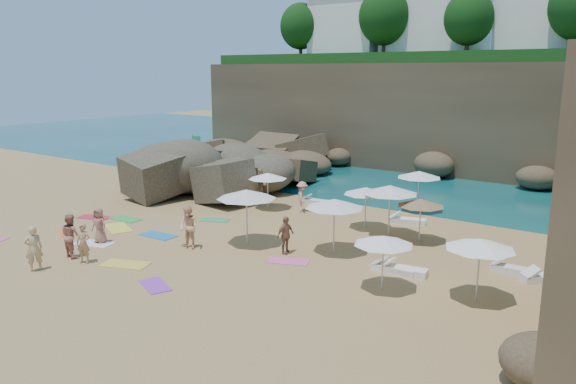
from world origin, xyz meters
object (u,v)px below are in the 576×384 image
Objects in this scene: rock_outcrop at (196,193)px; parasol_0 at (268,176)px; person_stand_1 at (71,235)px; person_stand_5 at (259,184)px; lounger_0 at (316,202)px; person_stand_2 at (302,197)px; parasol_2 at (419,174)px; flag_pole at (194,154)px; person_stand_3 at (285,235)px; person_stand_6 at (34,248)px; person_stand_4 at (574,263)px; parasol_1 at (366,191)px.

rock_outcrop is 4.16× the size of parasol_0.
parasol_0 is 1.18× the size of person_stand_1.
person_stand_1 is 0.98× the size of person_stand_5.
lounger_0 is at bearing 14.04° from rock_outcrop.
parasol_0 is 2.23m from person_stand_2.
parasol_0 is at bearing -148.28° from parasol_2.
flag_pole is at bearing 178.55° from lounger_0.
person_stand_1 is 12.65m from person_stand_5.
person_stand_5 is (4.30, 0.98, 0.92)m from rock_outcrop.
person_stand_2 is 1.04× the size of person_stand_3.
person_stand_5 is 1.04× the size of person_stand_6.
parasol_0 reaches higher than person_stand_2.
person_stand_3 is 10.79m from person_stand_4.
flag_pole reaches higher than person_stand_5.
flag_pole reaches higher than parasol_1.
rock_outcrop is 4.88× the size of person_stand_4.
flag_pole is 7.11m from parasol_0.
person_stand_6 is at bearing -115.11° from parasol_2.
lounger_0 is at bearing 58.00° from parasol_0.
person_stand_3 is (3.82, -8.09, 0.67)m from lounger_0.
rock_outcrop is 4.99× the size of person_stand_6.
parasol_2 reaches higher than parasol_0.
parasol_2 is (13.90, 2.97, -0.21)m from flag_pole.
parasol_0 is 6.26m from parasol_1.
parasol_0 is at bearing -10.67° from flag_pole.
person_stand_5 is (-17.60, 4.17, 0.02)m from person_stand_4.
person_stand_5 is at bearing -142.85° from person_stand_4.
person_stand_4 reaches higher than person_stand_3.
person_stand_2 is at bearing -4.63° from flag_pole.
person_stand_3 is at bearing -113.51° from person_stand_4.
person_stand_5 reaches higher than person_stand_1.
parasol_1 reaches higher than person_stand_1.
person_stand_5 is (-3.41, -0.94, 0.79)m from lounger_0.
parasol_1 is 14.60m from person_stand_6.
rock_outcrop is at bearing -155.94° from person_stand_5.
parasol_2 is at bearing 177.73° from person_stand_6.
person_stand_1 is at bearing -97.42° from parasol_0.
person_stand_1 is at bearing 126.67° from person_stand_2.
parasol_1 is 0.92× the size of parasol_2.
rock_outcrop is at bearing 68.85° from person_stand_3.
parasol_1 reaches higher than lounger_0.
flag_pole is 15.44m from person_stand_6.
person_stand_2 is 13.84m from person_stand_6.
person_stand_1 is (-7.69, -10.77, -0.97)m from parasol_1.
parasol_1 is at bearing -2.54° from person_stand_3.
person_stand_6 is (-6.50, -7.29, 0.09)m from person_stand_3.
parasol_1 is (6.25, -0.35, 0.03)m from parasol_0.
flag_pole is 1.50× the size of parasol_2.
flag_pole is at bearing 169.33° from parasol_0.
person_stand_2 is (0.35, -1.87, 0.70)m from lounger_0.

